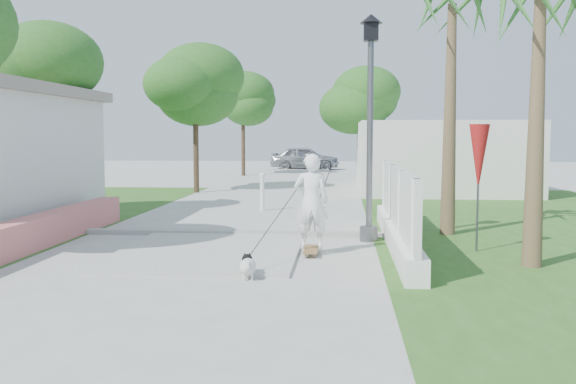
# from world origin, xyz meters

# --- Properties ---
(ground) EXTENTS (90.00, 90.00, 0.00)m
(ground) POSITION_xyz_m (0.00, 0.00, 0.00)
(ground) COLOR #B7B7B2
(ground) RESTS_ON ground
(path_strip) EXTENTS (3.20, 36.00, 0.06)m
(path_strip) POSITION_xyz_m (0.00, 20.00, 0.03)
(path_strip) COLOR #B7B7B2
(path_strip) RESTS_ON ground
(curb) EXTENTS (6.50, 0.25, 0.10)m
(curb) POSITION_xyz_m (0.00, 6.00, 0.05)
(curb) COLOR #999993
(curb) RESTS_ON ground
(grass_right) EXTENTS (8.00, 20.00, 0.01)m
(grass_right) POSITION_xyz_m (7.00, 8.00, 0.01)
(grass_right) COLOR #315B1C
(grass_right) RESTS_ON ground
(pink_wall) EXTENTS (0.45, 8.20, 0.80)m
(pink_wall) POSITION_xyz_m (-3.30, 3.55, 0.31)
(pink_wall) COLOR #C46D64
(pink_wall) RESTS_ON ground
(lattice_fence) EXTENTS (0.35, 7.00, 1.50)m
(lattice_fence) POSITION_xyz_m (3.40, 5.00, 0.54)
(lattice_fence) COLOR white
(lattice_fence) RESTS_ON ground
(building_right) EXTENTS (6.00, 8.00, 2.60)m
(building_right) POSITION_xyz_m (6.00, 18.00, 1.30)
(building_right) COLOR silver
(building_right) RESTS_ON ground
(street_lamp) EXTENTS (0.44, 0.44, 4.44)m
(street_lamp) POSITION_xyz_m (2.90, 5.50, 2.43)
(street_lamp) COLOR #59595E
(street_lamp) RESTS_ON ground
(bollard) EXTENTS (0.14, 0.14, 1.09)m
(bollard) POSITION_xyz_m (0.20, 10.00, 0.58)
(bollard) COLOR white
(bollard) RESTS_ON ground
(patio_umbrella) EXTENTS (0.36, 0.36, 2.30)m
(patio_umbrella) POSITION_xyz_m (4.80, 4.50, 1.69)
(patio_umbrella) COLOR #59595E
(patio_umbrella) RESTS_ON ground
(tree_left_mid) EXTENTS (3.20, 3.20, 4.85)m
(tree_left_mid) POSITION_xyz_m (-5.48, 8.48, 3.50)
(tree_left_mid) COLOR #4C3826
(tree_left_mid) RESTS_ON ground
(tree_path_left) EXTENTS (3.40, 3.40, 5.23)m
(tree_path_left) POSITION_xyz_m (-2.98, 15.98, 3.82)
(tree_path_left) COLOR #4C3826
(tree_path_left) RESTS_ON ground
(tree_path_right) EXTENTS (3.00, 3.00, 4.79)m
(tree_path_right) POSITION_xyz_m (3.22, 19.98, 3.49)
(tree_path_right) COLOR #4C3826
(tree_path_right) RESTS_ON ground
(tree_path_far) EXTENTS (3.20, 3.20, 5.17)m
(tree_path_far) POSITION_xyz_m (-2.78, 25.98, 3.82)
(tree_path_far) COLOR #4C3826
(tree_path_far) RESTS_ON ground
(palm_far) EXTENTS (1.80, 1.80, 5.30)m
(palm_far) POSITION_xyz_m (4.60, 6.50, 4.48)
(palm_far) COLOR brown
(palm_far) RESTS_ON ground
(palm_near) EXTENTS (1.80, 1.80, 4.70)m
(palm_near) POSITION_xyz_m (5.40, 3.20, 3.95)
(palm_near) COLOR brown
(palm_near) RESTS_ON ground
(skateboarder) EXTENTS (1.14, 2.29, 1.78)m
(skateboarder) POSITION_xyz_m (1.45, 3.33, 0.78)
(skateboarder) COLOR olive
(skateboarder) RESTS_ON ground
(dog) EXTENTS (0.31, 0.53, 0.37)m
(dog) POSITION_xyz_m (0.99, 1.96, 0.20)
(dog) COLOR silver
(dog) RESTS_ON ground
(parked_car) EXTENTS (4.30, 2.00, 1.43)m
(parked_car) POSITION_xyz_m (0.08, 32.20, 0.71)
(parked_car) COLOR #ABAEB3
(parked_car) RESTS_ON ground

